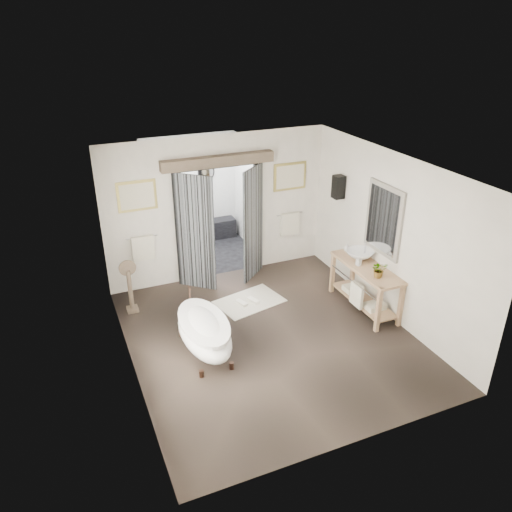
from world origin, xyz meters
The scene contains 13 objects.
ground_plane centered at (0.00, 0.00, 0.00)m, with size 5.00×5.00×0.00m, color #463830.
room_shell centered at (-0.04, -0.13, 1.86)m, with size 4.52×5.02×2.91m.
shower_room centered at (0.00, 3.99, 0.91)m, with size 2.22×2.01×2.51m.
back_wall_dressing centered at (0.00, 2.32, 1.56)m, with size 3.82×0.68×2.52m.
clawfoot_tub centered at (-1.12, 0.05, 0.39)m, with size 0.73×1.63×0.80m.
vanity centered at (1.95, 0.18, 0.51)m, with size 0.57×1.60×0.85m.
pedestal_mirror centered at (-1.97, 1.74, 0.44)m, with size 0.30×0.20×1.03m.
rug centered at (0.12, 1.20, 0.01)m, with size 1.20×0.80×0.01m, color silver.
slippers centered at (0.06, 1.16, 0.04)m, with size 0.42×0.28×0.05m.
basin centered at (2.01, 0.49, 0.94)m, with size 0.52×0.52×0.18m, color white.
plant centered at (1.92, -0.22, 1.00)m, with size 0.26×0.23×0.29m, color gray.
soap_bottle_a centered at (1.86, 0.30, 0.94)m, with size 0.08×0.08×0.17m, color gray.
soap_bottle_b centered at (1.98, 0.87, 0.93)m, with size 0.12×0.12×0.15m, color gray.
Camera 1 is at (-2.94, -6.29, 4.88)m, focal length 35.00 mm.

